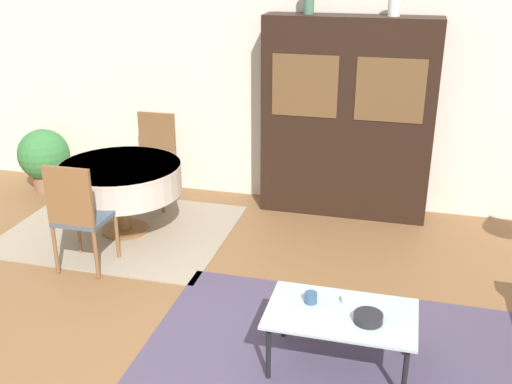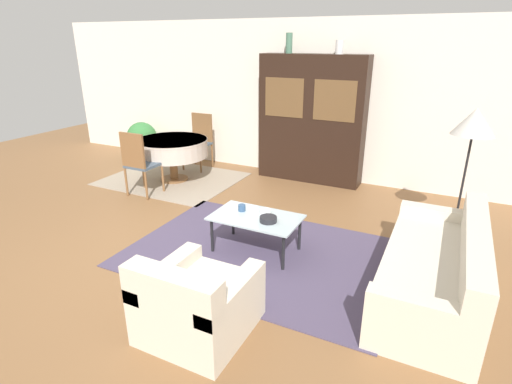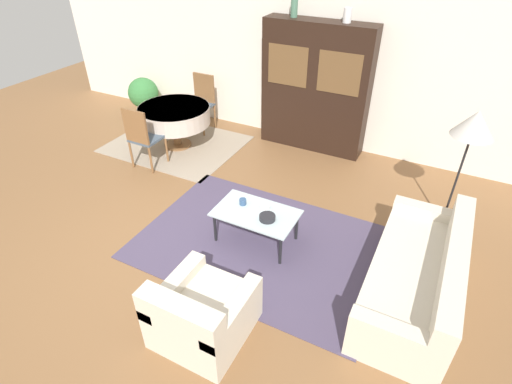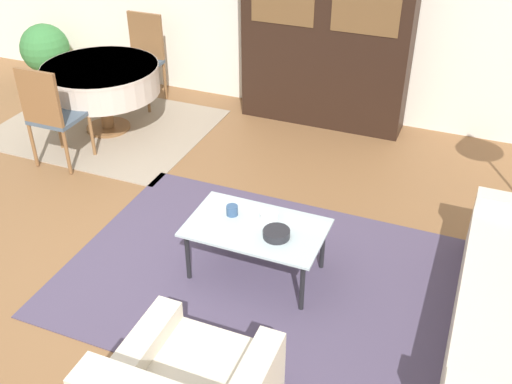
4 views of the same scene
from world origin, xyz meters
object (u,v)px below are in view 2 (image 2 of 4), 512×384
Objects in this scene: couch at (436,271)px; vase_short at (339,47)px; dining_chair_far at (199,138)px; bowl at (268,219)px; bowl_small at (265,211)px; floor_lamp at (474,125)px; cup at (242,208)px; display_cabinet at (311,120)px; coffee_table at (256,220)px; armchair at (196,304)px; dining_chair_near at (139,160)px; dining_table at (172,148)px; potted_plant at (142,138)px; vase_tall at (289,43)px.

couch is 3.88m from vase_short.
dining_chair_far is (-4.39, 2.52, 0.30)m from couch.
bowl_small is at bearing 123.86° from bowl.
cup is at bearing -149.05° from floor_lamp.
couch is 3.67m from display_cabinet.
coffee_table is 3.31m from vase_short.
armchair is 3.49m from dining_chair_near.
dining_chair_far is at bearing 90.00° from dining_table.
floor_lamp reaches higher than bowl_small.
bowl_small is (0.28, 0.06, -0.01)m from cup.
floor_lamp reaches higher than coffee_table.
dining_chair_near is (-2.13, -1.96, -0.48)m from display_cabinet.
dining_table is 2.72m from cup.
floor_lamp is 2.15× the size of potted_plant.
vase_short reaches higher than couch.
potted_plant is at bearing 170.09° from floor_lamp.
vase_short is at bearing 37.77° from dining_chair_near.
armchair is 1.15× the size of potted_plant.
vase_tall is 1.54× the size of vase_short.
dining_chair_far reaches higher than couch.
vase_tall is 0.85m from vase_short.
dining_table is (-2.13, -1.12, -0.48)m from display_cabinet.
floor_lamp reaches higher than cup.
cup is 0.28× the size of vase_tall.
vase_tall is at bearing 49.36° from dining_chair_near.
dining_chair_near is 0.63× the size of floor_lamp.
dining_table is at bearing 69.14° from couch.
armchair reaches higher than bowl.
display_cabinet is at bearing 38.95° from couch.
potted_plant is at bearing 66.52° from couch.
armchair is 0.54× the size of floor_lamp.
armchair is 4.79m from vase_tall.
potted_plant reaches higher than coffee_table.
dining_chair_far is 11.67× the size of cup.
dining_chair_near is (-2.44, 0.80, 0.18)m from coffee_table.
vase_tall is at bearing 4.53° from potted_plant.
vase_tall reaches higher than dining_table.
floor_lamp is at bearing 33.05° from bowl_small.
cup is at bearing 87.19° from couch.
armchair is 1.62m from cup.
display_cabinet is at bearing 96.57° from armchair.
dining_table is 3.22m from vase_short.
potted_plant is (-5.99, 1.05, -1.00)m from floor_lamp.
potted_plant reaches higher than cup.
dining_chair_far is 2.42m from vase_tall.
armchair is 0.85× the size of dining_chair_near.
vase_tall reaches higher than couch.
bowl is 0.26× the size of potted_plant.
dining_table is 1.20× the size of dining_chair_far.
vase_short is (0.09, 2.76, 1.84)m from coffee_table.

